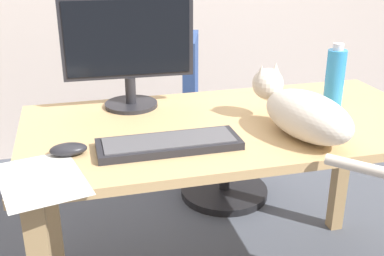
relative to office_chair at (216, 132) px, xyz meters
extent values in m
cube|color=tan|center=(-0.19, -0.76, 0.35)|extent=(1.45, 0.73, 0.03)
cube|color=tan|center=(-0.85, -0.46, -0.02)|extent=(0.06, 0.06, 0.71)
cube|color=tan|center=(0.48, -0.46, -0.02)|extent=(0.06, 0.06, 0.71)
cylinder|color=black|center=(0.05, -0.02, -0.36)|extent=(0.48, 0.48, 0.04)
cylinder|color=black|center=(0.05, -0.02, -0.16)|extent=(0.06, 0.06, 0.43)
cylinder|color=navy|center=(0.05, -0.02, 0.08)|extent=(0.44, 0.44, 0.06)
cube|color=navy|center=(-0.13, 0.04, 0.31)|extent=(0.17, 0.35, 0.40)
cylinder|color=#232328|center=(-0.51, -0.51, 0.37)|extent=(0.20, 0.20, 0.01)
cylinder|color=#232328|center=(-0.51, -0.51, 0.43)|extent=(0.04, 0.04, 0.10)
cube|color=#232328|center=(-0.51, -0.51, 0.63)|extent=(0.48, 0.04, 0.30)
cube|color=black|center=(-0.51, -0.53, 0.63)|extent=(0.45, 0.02, 0.27)
cube|color=#232328|center=(-0.45, -0.92, 0.38)|extent=(0.44, 0.15, 0.02)
cube|color=#515156|center=(-0.45, -0.92, 0.39)|extent=(0.40, 0.12, 0.00)
ellipsoid|color=silver|center=(-0.01, -0.96, 0.44)|extent=(0.26, 0.39, 0.15)
sphere|color=silver|center=(-0.06, -0.75, 0.49)|extent=(0.11, 0.11, 0.11)
cone|color=silver|center=(-0.09, -0.76, 0.54)|extent=(0.04, 0.04, 0.04)
cone|color=silver|center=(-0.03, -0.74, 0.54)|extent=(0.04, 0.04, 0.04)
cylinder|color=silver|center=(0.02, -1.22, 0.39)|extent=(0.14, 0.15, 0.03)
ellipsoid|color=#232328|center=(-0.75, -0.90, 0.38)|extent=(0.11, 0.06, 0.04)
cube|color=white|center=(-0.82, -1.04, 0.37)|extent=(0.27, 0.34, 0.00)
cylinder|color=#2D8CD1|center=(0.22, -0.72, 0.48)|extent=(0.07, 0.07, 0.22)
cylinder|color=silver|center=(0.22, -0.72, 0.60)|extent=(0.04, 0.04, 0.02)
camera|label=1|loc=(-0.72, -2.22, 0.97)|focal=44.17mm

